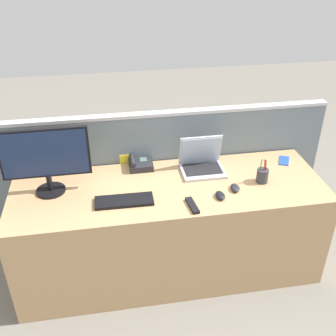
% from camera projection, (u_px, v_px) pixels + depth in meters
% --- Properties ---
extents(ground_plane, '(10.00, 10.00, 0.00)m').
position_uv_depth(ground_plane, '(169.00, 266.00, 3.20)').
color(ground_plane, slate).
extents(desk, '(2.18, 0.73, 0.75)m').
position_uv_depth(desk, '(169.00, 229.00, 3.00)').
color(desk, tan).
rests_on(desk, ground_plane).
extents(cubicle_divider, '(2.61, 0.07, 1.14)m').
position_uv_depth(cubicle_divider, '(161.00, 178.00, 3.24)').
color(cubicle_divider, slate).
rests_on(cubicle_divider, ground_plane).
extents(desktop_monitor, '(0.58, 0.20, 0.47)m').
position_uv_depth(desktop_monitor, '(45.00, 157.00, 2.62)').
color(desktop_monitor, black).
rests_on(desktop_monitor, desk).
extents(laptop, '(0.31, 0.25, 0.26)m').
position_uv_depth(laptop, '(202.00, 162.00, 2.97)').
color(laptop, '#B2B5BC').
rests_on(laptop, desk).
extents(desk_phone, '(0.17, 0.18, 0.08)m').
position_uv_depth(desk_phone, '(140.00, 164.00, 3.01)').
color(desk_phone, '#232328').
rests_on(desk_phone, desk).
extents(keyboard_main, '(0.38, 0.14, 0.02)m').
position_uv_depth(keyboard_main, '(124.00, 201.00, 2.64)').
color(keyboard_main, black).
rests_on(keyboard_main, desk).
extents(computer_mouse_right_hand, '(0.07, 0.11, 0.03)m').
position_uv_depth(computer_mouse_right_hand, '(235.00, 188.00, 2.76)').
color(computer_mouse_right_hand, '#232328').
rests_on(computer_mouse_right_hand, desk).
extents(computer_mouse_left_hand, '(0.06, 0.10, 0.03)m').
position_uv_depth(computer_mouse_left_hand, '(220.00, 195.00, 2.69)').
color(computer_mouse_left_hand, black).
rests_on(computer_mouse_left_hand, desk).
extents(pen_cup, '(0.08, 0.08, 0.18)m').
position_uv_depth(pen_cup, '(262.00, 175.00, 2.83)').
color(pen_cup, '#333338').
rests_on(pen_cup, desk).
extents(cell_phone_blue_case, '(0.12, 0.15, 0.01)m').
position_uv_depth(cell_phone_blue_case, '(284.00, 161.00, 3.11)').
color(cell_phone_blue_case, blue).
rests_on(cell_phone_blue_case, desk).
extents(tv_remote, '(0.06, 0.17, 0.02)m').
position_uv_depth(tv_remote, '(192.00, 205.00, 2.60)').
color(tv_remote, black).
rests_on(tv_remote, desk).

